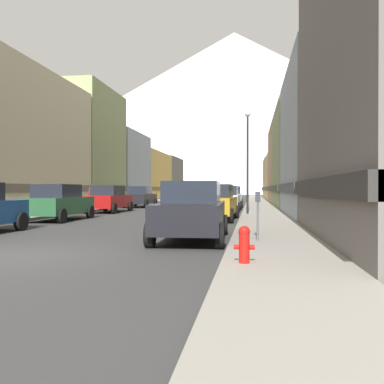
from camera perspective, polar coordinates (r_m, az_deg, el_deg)
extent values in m
plane|color=#383838|center=(10.35, -24.75, -8.23)|extent=(400.00, 400.00, 0.00)
cube|color=gray|center=(45.17, -6.84, -1.46)|extent=(2.50, 100.00, 0.15)
cube|color=gray|center=(43.60, 9.23, -1.53)|extent=(2.50, 100.00, 0.15)
cube|color=#8C9966|center=(41.17, -17.55, 5.91)|extent=(9.62, 9.26, 11.02)
cube|color=#3F442D|center=(40.98, -17.54, 0.46)|extent=(9.92, 9.26, 0.50)
cube|color=#99A5B2|center=(49.85, -10.94, 3.35)|extent=(6.72, 10.05, 8.22)
cube|color=#444A50|center=(49.79, -10.93, 0.46)|extent=(7.02, 10.05, 0.50)
cube|color=#D8B259|center=(61.35, -7.04, 2.23)|extent=(6.38, 13.96, 6.99)
cube|color=brown|center=(61.31, -7.04, 0.45)|extent=(6.68, 13.96, 0.50)
cube|color=#66605B|center=(74.12, -5.40, 1.99)|extent=(9.07, 11.43, 7.20)
cube|color=#2D2B29|center=(74.09, -5.40, 0.45)|extent=(9.37, 11.43, 0.50)
cube|color=#99A5B2|center=(24.10, 24.57, 6.45)|extent=(9.54, 10.62, 8.20)
cube|color=#444A50|center=(23.96, 24.55, 0.50)|extent=(9.84, 10.62, 0.50)
cube|color=#8C9966|center=(34.82, 16.58, 4.59)|extent=(6.10, 10.94, 8.19)
cube|color=#3F442D|center=(34.73, 16.57, 0.48)|extent=(6.40, 10.94, 0.50)
cube|color=tan|center=(45.29, 14.98, 3.63)|extent=(6.59, 9.62, 8.21)
cube|color=brown|center=(45.22, 14.97, 0.46)|extent=(6.89, 9.62, 0.50)
cube|color=beige|center=(55.67, 13.44, 1.92)|extent=(6.02, 10.71, 6.06)
cube|color=#595444|center=(55.65, 13.43, 0.45)|extent=(6.32, 10.71, 0.50)
cube|color=#D8B259|center=(67.72, 12.98, 1.82)|extent=(7.08, 13.21, 6.46)
cube|color=brown|center=(67.70, 12.98, 0.44)|extent=(7.38, 13.21, 0.50)
cylinder|color=black|center=(16.46, -22.76, -3.83)|extent=(0.23, 0.68, 0.68)
cube|color=#265933|center=(21.14, -18.03, -1.80)|extent=(1.86, 4.41, 0.80)
cube|color=#1E232D|center=(20.90, -18.34, 0.15)|extent=(1.61, 2.21, 0.64)
cylinder|color=black|center=(23.04, -18.28, -2.62)|extent=(0.22, 0.68, 0.68)
cylinder|color=black|center=(22.29, -14.03, -2.71)|extent=(0.22, 0.68, 0.68)
cylinder|color=black|center=(20.14, -22.46, -3.06)|extent=(0.22, 0.68, 0.68)
cylinder|color=black|center=(19.27, -17.73, -3.20)|extent=(0.22, 0.68, 0.68)
cube|color=#9E1111|center=(27.67, -11.48, -1.27)|extent=(1.90, 4.43, 0.80)
cube|color=#1E232D|center=(27.43, -11.67, 0.22)|extent=(1.63, 2.22, 0.64)
cylinder|color=black|center=(29.56, -12.02, -1.94)|extent=(0.23, 0.68, 0.68)
cylinder|color=black|center=(28.94, -8.62, -1.99)|extent=(0.23, 0.68, 0.68)
cylinder|color=black|center=(26.51, -14.61, -2.22)|extent=(0.23, 0.68, 0.68)
cylinder|color=black|center=(25.82, -10.86, -2.28)|extent=(0.23, 0.68, 0.68)
cube|color=black|center=(35.00, -7.21, -0.92)|extent=(1.85, 4.40, 0.80)
cube|color=#1E232D|center=(34.75, -7.32, 0.26)|extent=(1.60, 2.20, 0.64)
cylinder|color=black|center=(36.85, -7.89, -1.47)|extent=(0.22, 0.68, 0.68)
cylinder|color=black|center=(36.38, -5.11, -1.50)|extent=(0.22, 0.68, 0.68)
cylinder|color=black|center=(33.70, -9.47, -1.65)|extent=(0.22, 0.68, 0.68)
cylinder|color=black|center=(33.18, -6.44, -1.68)|extent=(0.22, 0.68, 0.68)
cube|color=black|center=(12.28, -0.05, -3.36)|extent=(1.99, 4.46, 0.80)
cube|color=#1E232D|center=(12.50, 0.08, 0.01)|extent=(1.68, 2.25, 0.64)
cylinder|color=black|center=(10.60, 3.93, -6.13)|extent=(0.24, 0.69, 0.68)
cylinder|color=black|center=(10.84, -5.89, -5.99)|extent=(0.24, 0.69, 0.68)
cylinder|color=black|center=(13.88, 4.50, -4.58)|extent=(0.24, 0.69, 0.68)
cylinder|color=black|center=(14.06, -3.03, -4.51)|extent=(0.24, 0.69, 0.68)
cube|color=#B28419|center=(20.22, 3.28, -1.88)|extent=(2.01, 4.47, 0.80)
cube|color=#1E232D|center=(19.96, 3.18, 0.16)|extent=(1.69, 2.26, 0.64)
cylinder|color=black|center=(22.01, 1.45, -2.74)|extent=(0.25, 0.69, 0.68)
cylinder|color=black|center=(21.79, 6.24, -2.77)|extent=(0.25, 0.69, 0.68)
cylinder|color=black|center=(18.76, -0.17, -3.28)|extent=(0.25, 0.69, 0.68)
cylinder|color=black|center=(18.51, 5.45, -3.33)|extent=(0.25, 0.69, 0.68)
cube|color=silver|center=(28.54, 4.76, -1.21)|extent=(1.91, 4.43, 0.80)
cube|color=#1E232D|center=(28.28, 4.72, 0.23)|extent=(1.63, 2.22, 0.64)
cylinder|color=black|center=(30.28, 3.27, -1.88)|extent=(0.23, 0.68, 0.68)
cylinder|color=black|center=(30.14, 6.75, -1.89)|extent=(0.23, 0.68, 0.68)
cylinder|color=black|center=(27.00, 2.54, -2.15)|extent=(0.23, 0.68, 0.68)
cylinder|color=black|center=(26.85, 6.44, -2.17)|extent=(0.23, 0.68, 0.68)
cube|color=slate|center=(35.57, 5.47, -0.89)|extent=(1.94, 4.44, 0.80)
cube|color=#1E232D|center=(35.82, 5.49, 0.27)|extent=(1.65, 2.23, 0.64)
cylinder|color=black|center=(33.92, 6.95, -1.63)|extent=(0.24, 0.68, 0.68)
cylinder|color=black|center=(33.98, 3.84, -1.63)|extent=(0.24, 0.68, 0.68)
cylinder|color=black|center=(37.22, 6.96, -1.45)|extent=(0.24, 0.68, 0.68)
cylinder|color=black|center=(37.27, 4.13, -1.45)|extent=(0.24, 0.68, 0.68)
cylinder|color=red|center=(7.82, 7.31, -7.84)|extent=(0.20, 0.20, 0.55)
sphere|color=red|center=(7.78, 7.31, -5.51)|extent=(0.22, 0.22, 0.22)
cylinder|color=red|center=(7.82, 6.20, -7.63)|extent=(0.10, 0.09, 0.09)
cylinder|color=red|center=(7.82, 8.42, -7.64)|extent=(0.10, 0.09, 0.09)
cylinder|color=#595960|center=(11.20, 9.17, -4.06)|extent=(0.06, 0.06, 1.05)
cube|color=#33383F|center=(11.16, 9.18, -0.66)|extent=(0.14, 0.10, 0.28)
cylinder|color=maroon|center=(31.16, -13.98, -0.90)|extent=(0.36, 0.36, 1.38)
sphere|color=tan|center=(31.15, -13.98, 0.57)|extent=(0.22, 0.22, 0.22)
cylinder|color=black|center=(23.35, 7.77, 3.73)|extent=(0.12, 0.12, 5.50)
sphere|color=white|center=(23.70, 7.78, 10.81)|extent=(0.36, 0.36, 0.36)
cone|color=silver|center=(273.52, 5.93, 11.05)|extent=(319.12, 319.12, 104.18)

